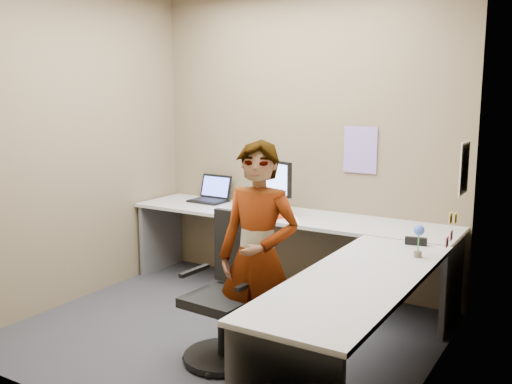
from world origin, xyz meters
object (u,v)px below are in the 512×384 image
Objects in this scene: desk at (300,253)px; monitor at (273,180)px; office_chair at (227,302)px; person at (258,258)px.

desk is 6.92× the size of monitor.
office_chair is (0.34, -1.22, -0.64)m from monitor.
monitor is at bearing 109.48° from office_chair.
person reaches higher than desk.
monitor is at bearing 111.09° from person.
monitor reaches higher than desk.
monitor is (-0.51, 0.49, 0.45)m from desk.
desk is 0.84m from monitor.
monitor reaches higher than office_chair.
person reaches higher than office_chair.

